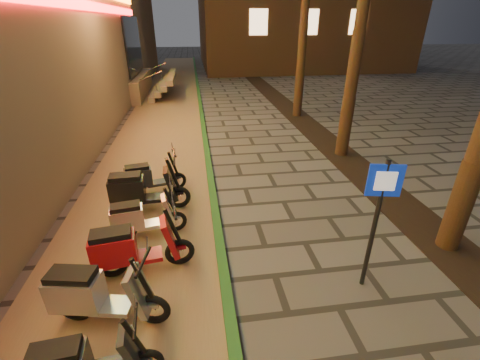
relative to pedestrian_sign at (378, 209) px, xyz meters
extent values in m
cube|color=#8C7251|center=(-4.03, 8.73, -1.49)|extent=(3.40, 60.00, 0.01)
cube|color=#245D23|center=(-2.33, 8.73, -1.44)|extent=(0.18, 60.00, 0.10)
cube|color=black|center=(2.17, 3.73, -1.48)|extent=(1.20, 40.00, 0.02)
cube|color=black|center=(-5.88, 16.73, 1.31)|extent=(0.08, 5.00, 3.00)
cube|color=gray|center=(-7.93, 16.73, -0.89)|extent=(5.00, 6.00, 1.20)
cube|color=gray|center=(-4.93, 16.73, -1.34)|extent=(0.35, 5.00, 0.30)
cube|color=gray|center=(-4.58, 16.73, -1.04)|extent=(0.35, 5.00, 0.30)
cube|color=gray|center=(-4.23, 16.73, -0.74)|extent=(0.35, 5.00, 0.30)
cube|color=gray|center=(-3.88, 16.73, -0.44)|extent=(0.35, 5.00, 0.30)
cylinder|color=silver|center=(-5.33, 14.73, -0.24)|extent=(2.09, 0.06, 0.81)
cylinder|color=silver|center=(-5.33, 18.73, -0.24)|extent=(2.09, 0.06, 0.81)
cube|color=#E4B37D|center=(2.57, 22.70, 2.51)|extent=(1.40, 0.06, 1.80)
cube|color=#E4B37D|center=(6.57, 22.70, 2.51)|extent=(1.40, 0.06, 1.80)
cube|color=#E4B37D|center=(10.57, 22.70, 2.51)|extent=(1.40, 0.06, 1.80)
cylinder|color=#472D19|center=(2.17, 5.73, 1.36)|extent=(0.40, 0.40, 5.70)
cylinder|color=#472D19|center=(2.17, 10.73, 1.48)|extent=(0.40, 0.40, 5.95)
cylinder|color=black|center=(0.00, 0.01, -0.34)|extent=(0.07, 0.07, 2.31)
cube|color=#0C27A3|center=(0.00, -0.01, 0.49)|extent=(0.50, 0.13, 0.51)
cube|color=white|center=(-0.01, -0.03, 0.49)|extent=(0.29, 0.08, 0.30)
cube|color=black|center=(-4.38, -1.19, -0.75)|extent=(0.57, 0.33, 0.11)
cube|color=#292C2E|center=(-3.58, -1.12, -0.96)|extent=(0.27, 0.37, 0.62)
cylinder|color=black|center=(-3.52, -1.11, -0.79)|extent=(0.25, 0.08, 0.66)
cylinder|color=black|center=(-3.48, -1.11, -0.50)|extent=(0.09, 0.51, 0.04)
cube|color=#292C2E|center=(-3.46, -1.10, -1.16)|extent=(0.21, 0.14, 0.05)
torus|color=black|center=(-4.59, -0.09, -1.23)|extent=(0.55, 0.20, 0.54)
cylinder|color=silver|center=(-4.59, -0.09, -1.23)|extent=(0.16, 0.13, 0.14)
torus|color=black|center=(-3.45, -0.30, -1.23)|extent=(0.55, 0.20, 0.54)
cylinder|color=silver|center=(-3.45, -0.30, -1.23)|extent=(0.16, 0.13, 0.14)
cube|color=#AAABB2|center=(-4.03, -0.19, -1.18)|extent=(0.62, 0.45, 0.08)
cube|color=#AAABB2|center=(-4.50, -0.10, -0.93)|extent=(0.78, 0.52, 0.52)
cube|color=black|center=(-4.50, -0.10, -0.63)|extent=(0.69, 0.45, 0.12)
cube|color=#AAABB2|center=(-3.59, -0.28, -0.87)|extent=(0.35, 0.46, 0.73)
cylinder|color=black|center=(-3.52, -0.29, -0.67)|extent=(0.29, 0.12, 0.77)
cylinder|color=black|center=(-3.47, -0.30, -0.34)|extent=(0.16, 0.60, 0.05)
cube|color=#AAABB2|center=(-3.45, -0.30, -1.10)|extent=(0.25, 0.18, 0.06)
torus|color=black|center=(-4.25, 0.80, -1.22)|extent=(0.55, 0.18, 0.54)
cylinder|color=silver|center=(-4.25, 0.80, -1.22)|extent=(0.16, 0.12, 0.15)
torus|color=black|center=(-3.09, 0.96, -1.22)|extent=(0.55, 0.18, 0.54)
cylinder|color=silver|center=(-3.09, 0.96, -1.22)|extent=(0.16, 0.12, 0.15)
cube|color=maroon|center=(-3.68, 0.88, -1.18)|extent=(0.62, 0.43, 0.08)
cube|color=maroon|center=(-4.16, 0.81, -0.92)|extent=(0.78, 0.50, 0.52)
cube|color=black|center=(-4.16, 0.81, -0.62)|extent=(0.69, 0.42, 0.13)
cube|color=maroon|center=(-3.23, 0.94, -0.87)|extent=(0.33, 0.45, 0.74)
cylinder|color=black|center=(-3.16, 0.95, -0.66)|extent=(0.29, 0.11, 0.77)
cylinder|color=black|center=(-3.11, 0.96, -0.32)|extent=(0.13, 0.61, 0.05)
cube|color=maroon|center=(-3.09, 0.96, -1.10)|extent=(0.25, 0.18, 0.06)
torus|color=black|center=(-4.20, 1.87, -1.26)|extent=(0.48, 0.17, 0.47)
cylinder|color=silver|center=(-4.20, 1.87, -1.26)|extent=(0.14, 0.11, 0.13)
torus|color=black|center=(-3.20, 2.04, -1.26)|extent=(0.48, 0.17, 0.47)
cylinder|color=silver|center=(-3.20, 2.04, -1.26)|extent=(0.14, 0.11, 0.13)
cube|color=silver|center=(-3.71, 1.95, -1.22)|extent=(0.54, 0.39, 0.07)
cube|color=silver|center=(-4.13, 1.88, -0.99)|extent=(0.68, 0.45, 0.45)
cube|color=black|center=(-4.13, 1.88, -0.73)|extent=(0.60, 0.38, 0.11)
cube|color=silver|center=(-3.32, 2.02, -0.95)|extent=(0.30, 0.40, 0.64)
cylinder|color=black|center=(-3.26, 2.03, -0.77)|extent=(0.26, 0.10, 0.67)
cylinder|color=black|center=(-3.22, 2.03, -0.48)|extent=(0.13, 0.53, 0.04)
cube|color=silver|center=(-3.20, 2.04, -1.15)|extent=(0.22, 0.16, 0.05)
torus|color=black|center=(-4.38, 2.94, -1.21)|extent=(0.57, 0.14, 0.57)
cylinder|color=silver|center=(-4.38, 2.94, -1.21)|extent=(0.16, 0.12, 0.15)
torus|color=black|center=(-3.16, 3.00, -1.21)|extent=(0.57, 0.14, 0.57)
cylinder|color=silver|center=(-3.16, 3.00, -1.21)|extent=(0.16, 0.12, 0.15)
cube|color=black|center=(-3.78, 2.97, -1.17)|extent=(0.62, 0.40, 0.09)
cube|color=black|center=(-4.29, 2.94, -0.89)|extent=(0.78, 0.45, 0.55)
cube|color=black|center=(-4.29, 2.94, -0.58)|extent=(0.69, 0.38, 0.13)
cube|color=black|center=(-3.31, 2.99, -0.84)|extent=(0.31, 0.45, 0.77)
cylinder|color=black|center=(-3.23, 3.00, -0.62)|extent=(0.30, 0.09, 0.81)
cylinder|color=black|center=(-3.18, 3.00, -0.27)|extent=(0.08, 0.63, 0.05)
cube|color=black|center=(-3.16, 3.00, -1.08)|extent=(0.25, 0.16, 0.07)
torus|color=black|center=(-4.24, 3.75, -1.25)|extent=(0.49, 0.20, 0.48)
cylinder|color=silver|center=(-4.24, 3.75, -1.25)|extent=(0.15, 0.12, 0.13)
torus|color=black|center=(-3.23, 3.98, -1.25)|extent=(0.49, 0.20, 0.48)
cylinder|color=silver|center=(-3.23, 3.98, -1.25)|extent=(0.15, 0.12, 0.13)
cube|color=#292D2F|center=(-3.74, 3.86, -1.22)|extent=(0.57, 0.42, 0.07)
cube|color=#292D2F|center=(-4.16, 3.76, -0.98)|extent=(0.71, 0.49, 0.46)
cube|color=black|center=(-4.16, 3.76, -0.72)|extent=(0.63, 0.42, 0.11)
cube|color=#292D2F|center=(-3.35, 3.95, -0.94)|extent=(0.32, 0.42, 0.65)
cylinder|color=black|center=(-3.29, 3.96, -0.75)|extent=(0.26, 0.12, 0.69)
cylinder|color=black|center=(-3.24, 3.97, -0.46)|extent=(0.16, 0.53, 0.04)
cube|color=#292D2F|center=(-3.23, 3.98, -1.14)|extent=(0.23, 0.17, 0.06)
camera|label=1|loc=(-2.66, -3.80, 2.55)|focal=24.00mm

